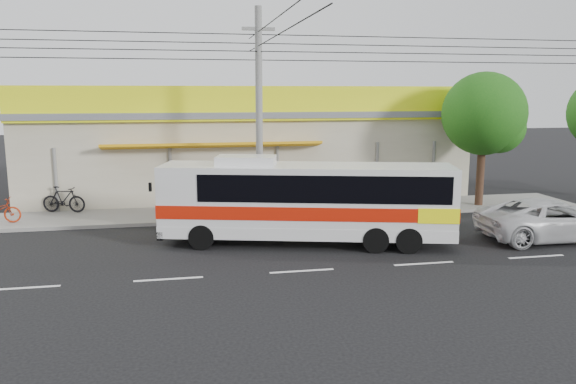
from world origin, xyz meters
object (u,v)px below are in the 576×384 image
coach_bus (311,198)px  motorbike_dark (64,199)px  white_car (552,220)px  tree_near (487,117)px  utility_pole (259,46)px

coach_bus → motorbike_dark: bearing=159.9°
white_car → tree_near: bearing=-2.9°
coach_bus → motorbike_dark: size_ratio=5.42×
utility_pole → tree_near: (10.76, 1.04, -2.93)m
utility_pole → tree_near: utility_pole is taller
coach_bus → utility_pole: utility_pole is taller
white_car → utility_pole: (-10.25, 4.79, 6.47)m
coach_bus → tree_near: (9.45, 4.74, 2.60)m
coach_bus → utility_pole: (-1.31, 3.70, 5.52)m
coach_bus → utility_pole: 6.78m
utility_pole → white_car: bearing=-25.1°
white_car → tree_near: 6.84m
motorbike_dark → utility_pole: 11.00m
tree_near → coach_bus: bearing=-153.3°
white_car → utility_pole: 13.03m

